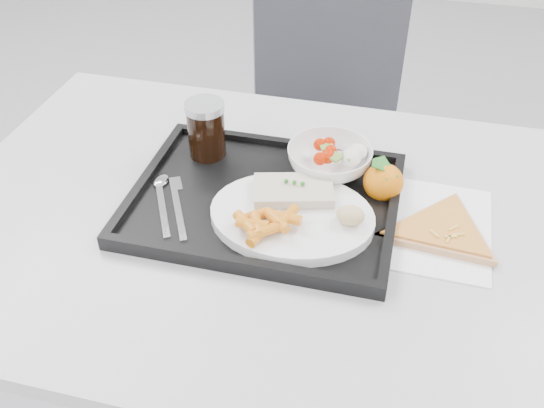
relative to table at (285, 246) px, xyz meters
name	(u,v)px	position (x,y,z in m)	size (l,w,h in m)	color
table	(285,246)	(0.00, 0.00, 0.00)	(1.20, 0.80, 0.75)	#B8B8BB
chair	(320,120)	(-0.06, 0.67, -0.15)	(0.55, 0.56, 0.93)	#34343A
tray	(265,201)	(-0.04, 0.02, 0.08)	(0.45, 0.35, 0.03)	black
dinner_plate	(292,216)	(0.02, -0.02, 0.09)	(0.27, 0.27, 0.02)	white
fish_fillet	(294,190)	(0.01, 0.02, 0.11)	(0.15, 0.11, 0.03)	beige
bread_roll	(350,215)	(0.11, -0.03, 0.12)	(0.05, 0.04, 0.03)	#DEBF7D
salad_bowl	(329,160)	(0.05, 0.13, 0.11)	(0.15, 0.15, 0.05)	white
cola_glass	(206,128)	(-0.18, 0.13, 0.14)	(0.07, 0.07, 0.11)	black
cutlery	(168,198)	(-0.20, -0.02, 0.08)	(0.12, 0.16, 0.01)	silver
napkin	(413,223)	(0.21, 0.04, 0.07)	(0.26, 0.25, 0.00)	white
tangerine	(383,182)	(0.15, 0.09, 0.10)	(0.08, 0.08, 0.07)	orange
pizza_slice	(441,230)	(0.26, 0.02, 0.08)	(0.30, 0.30, 0.02)	#D7BB65
carrot_pile	(265,223)	(-0.02, -0.08, 0.11)	(0.11, 0.09, 0.03)	orange
salad_contents	(341,154)	(0.07, 0.14, 0.12)	(0.10, 0.08, 0.03)	#B61B00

